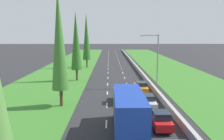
{
  "coord_description": "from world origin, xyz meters",
  "views": [
    {
      "loc": [
        -1.42,
        -0.19,
        9.01
      ],
      "look_at": [
        -0.76,
        54.9,
        0.05
      ],
      "focal_mm": 35.31,
      "sensor_mm": 36.0,
      "label": 1
    }
  ],
  "objects_px": {
    "silver_sedan_right_lane": "(147,101)",
    "poplar_tree_second": "(59,40)",
    "poplar_tree_third": "(76,41)",
    "orange_sedan_right_lane": "(141,87)",
    "street_light_mast": "(156,57)",
    "teal_hatchback_centre_lane": "(121,96)",
    "poplar_tree_fourth": "(86,37)",
    "blue_box_truck_centre_lane": "(128,113)",
    "red_hatchback_right_lane": "(160,120)"
  },
  "relations": [
    {
      "from": "blue_box_truck_centre_lane",
      "to": "poplar_tree_fourth",
      "type": "bearing_deg",
      "value": 100.65
    },
    {
      "from": "poplar_tree_second",
      "to": "blue_box_truck_centre_lane",
      "type": "bearing_deg",
      "value": -47.74
    },
    {
      "from": "blue_box_truck_centre_lane",
      "to": "poplar_tree_third",
      "type": "height_order",
      "value": "poplar_tree_third"
    },
    {
      "from": "blue_box_truck_centre_lane",
      "to": "poplar_tree_second",
      "type": "distance_m",
      "value": 12.98
    },
    {
      "from": "poplar_tree_fourth",
      "to": "teal_hatchback_centre_lane",
      "type": "bearing_deg",
      "value": -76.19
    },
    {
      "from": "orange_sedan_right_lane",
      "to": "teal_hatchback_centre_lane",
      "type": "bearing_deg",
      "value": -123.48
    },
    {
      "from": "teal_hatchback_centre_lane",
      "to": "street_light_mast",
      "type": "relative_size",
      "value": 0.43
    },
    {
      "from": "red_hatchback_right_lane",
      "to": "teal_hatchback_centre_lane",
      "type": "xyz_separation_m",
      "value": [
        -3.41,
        8.37,
        0.0
      ]
    },
    {
      "from": "red_hatchback_right_lane",
      "to": "street_light_mast",
      "type": "distance_m",
      "value": 17.79
    },
    {
      "from": "blue_box_truck_centre_lane",
      "to": "silver_sedan_right_lane",
      "type": "relative_size",
      "value": 2.09
    },
    {
      "from": "blue_box_truck_centre_lane",
      "to": "orange_sedan_right_lane",
      "type": "bearing_deg",
      "value": 77.64
    },
    {
      "from": "blue_box_truck_centre_lane",
      "to": "street_light_mast",
      "type": "bearing_deg",
      "value": 71.47
    },
    {
      "from": "poplar_tree_fourth",
      "to": "poplar_tree_second",
      "type": "bearing_deg",
      "value": -89.88
    },
    {
      "from": "silver_sedan_right_lane",
      "to": "teal_hatchback_centre_lane",
      "type": "xyz_separation_m",
      "value": [
        -3.19,
        2.18,
        0.02
      ]
    },
    {
      "from": "silver_sedan_right_lane",
      "to": "poplar_tree_fourth",
      "type": "relative_size",
      "value": 0.31
    },
    {
      "from": "silver_sedan_right_lane",
      "to": "orange_sedan_right_lane",
      "type": "relative_size",
      "value": 1.0
    },
    {
      "from": "red_hatchback_right_lane",
      "to": "silver_sedan_right_lane",
      "type": "distance_m",
      "value": 6.19
    },
    {
      "from": "teal_hatchback_centre_lane",
      "to": "blue_box_truck_centre_lane",
      "type": "bearing_deg",
      "value": -89.47
    },
    {
      "from": "red_hatchback_right_lane",
      "to": "poplar_tree_third",
      "type": "bearing_deg",
      "value": 116.77
    },
    {
      "from": "orange_sedan_right_lane",
      "to": "poplar_tree_third",
      "type": "relative_size",
      "value": 0.34
    },
    {
      "from": "orange_sedan_right_lane",
      "to": "poplar_tree_second",
      "type": "distance_m",
      "value": 14.99
    },
    {
      "from": "silver_sedan_right_lane",
      "to": "red_hatchback_right_lane",
      "type": "bearing_deg",
      "value": -87.97
    },
    {
      "from": "poplar_tree_third",
      "to": "street_light_mast",
      "type": "xyz_separation_m",
      "value": [
        14.28,
        -5.47,
        -2.5
      ]
    },
    {
      "from": "orange_sedan_right_lane",
      "to": "street_light_mast",
      "type": "height_order",
      "value": "street_light_mast"
    },
    {
      "from": "red_hatchback_right_lane",
      "to": "silver_sedan_right_lane",
      "type": "bearing_deg",
      "value": 92.03
    },
    {
      "from": "orange_sedan_right_lane",
      "to": "poplar_tree_third",
      "type": "bearing_deg",
      "value": 142.05
    },
    {
      "from": "blue_box_truck_centre_lane",
      "to": "poplar_tree_second",
      "type": "height_order",
      "value": "poplar_tree_second"
    },
    {
      "from": "silver_sedan_right_lane",
      "to": "poplar_tree_second",
      "type": "xyz_separation_m",
      "value": [
        -10.8,
        0.57,
        7.48
      ]
    },
    {
      "from": "poplar_tree_second",
      "to": "street_light_mast",
      "type": "xyz_separation_m",
      "value": [
        13.97,
        10.22,
        -3.06
      ]
    },
    {
      "from": "blue_box_truck_centre_lane",
      "to": "poplar_tree_fourth",
      "type": "distance_m",
      "value": 42.48
    },
    {
      "from": "red_hatchback_right_lane",
      "to": "poplar_tree_second",
      "type": "relative_size",
      "value": 0.27
    },
    {
      "from": "poplar_tree_third",
      "to": "poplar_tree_fourth",
      "type": "relative_size",
      "value": 0.92
    },
    {
      "from": "blue_box_truck_centre_lane",
      "to": "poplar_tree_second",
      "type": "xyz_separation_m",
      "value": [
        -7.7,
        8.47,
        6.11
      ]
    },
    {
      "from": "blue_box_truck_centre_lane",
      "to": "street_light_mast",
      "type": "height_order",
      "value": "street_light_mast"
    },
    {
      "from": "teal_hatchback_centre_lane",
      "to": "poplar_tree_second",
      "type": "height_order",
      "value": "poplar_tree_second"
    },
    {
      "from": "teal_hatchback_centre_lane",
      "to": "poplar_tree_fourth",
      "type": "distance_m",
      "value": 33.01
    },
    {
      "from": "silver_sedan_right_lane",
      "to": "teal_hatchback_centre_lane",
      "type": "height_order",
      "value": "teal_hatchback_centre_lane"
    },
    {
      "from": "teal_hatchback_centre_lane",
      "to": "orange_sedan_right_lane",
      "type": "distance_m",
      "value": 6.25
    },
    {
      "from": "poplar_tree_second",
      "to": "poplar_tree_fourth",
      "type": "xyz_separation_m",
      "value": [
        -0.07,
        32.84,
        0.02
      ]
    },
    {
      "from": "poplar_tree_fourth",
      "to": "street_light_mast",
      "type": "relative_size",
      "value": 1.61
    },
    {
      "from": "blue_box_truck_centre_lane",
      "to": "poplar_tree_fourth",
      "type": "height_order",
      "value": "poplar_tree_fourth"
    },
    {
      "from": "orange_sedan_right_lane",
      "to": "poplar_tree_fourth",
      "type": "height_order",
      "value": "poplar_tree_fourth"
    },
    {
      "from": "poplar_tree_third",
      "to": "street_light_mast",
      "type": "relative_size",
      "value": 1.49
    },
    {
      "from": "teal_hatchback_centre_lane",
      "to": "poplar_tree_fourth",
      "type": "xyz_separation_m",
      "value": [
        -7.68,
        31.22,
        7.48
      ]
    },
    {
      "from": "street_light_mast",
      "to": "teal_hatchback_centre_lane",
      "type": "bearing_deg",
      "value": -126.46
    },
    {
      "from": "silver_sedan_right_lane",
      "to": "orange_sedan_right_lane",
      "type": "height_order",
      "value": "same"
    },
    {
      "from": "poplar_tree_fourth",
      "to": "red_hatchback_right_lane",
      "type": "bearing_deg",
      "value": -74.36
    },
    {
      "from": "teal_hatchback_centre_lane",
      "to": "poplar_tree_second",
      "type": "relative_size",
      "value": 0.27
    },
    {
      "from": "poplar_tree_third",
      "to": "orange_sedan_right_lane",
      "type": "bearing_deg",
      "value": -37.95
    },
    {
      "from": "orange_sedan_right_lane",
      "to": "street_light_mast",
      "type": "relative_size",
      "value": 0.5
    }
  ]
}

